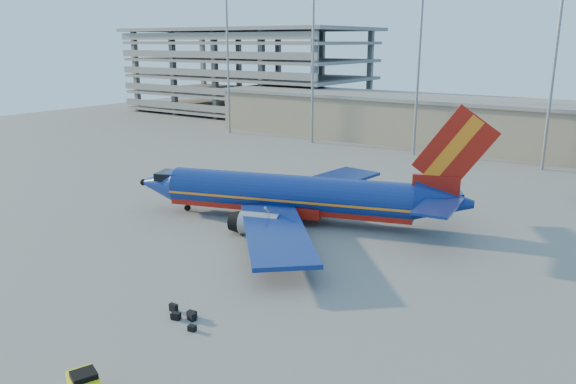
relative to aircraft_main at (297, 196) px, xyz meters
name	(u,v)px	position (x,y,z in m)	size (l,w,h in m)	color
ground	(277,237)	(1.14, -5.26, -2.72)	(220.00, 220.00, 0.00)	slate
terminal_building	(528,127)	(11.14, 52.74, 1.60)	(122.00, 16.00, 8.50)	gray
parking_garage	(249,67)	(-60.86, 68.79, 9.01)	(62.00, 32.00, 21.40)	slate
light_mast_row	(484,46)	(6.14, 40.74, 14.83)	(101.60, 1.60, 28.65)	gray
aircraft_main	(297,196)	(0.00, 0.00, 0.00)	(36.37, 34.40, 12.73)	navy
luggage_pile	(183,316)	(5.60, -22.32, -2.48)	(3.61, 1.81, 0.55)	black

